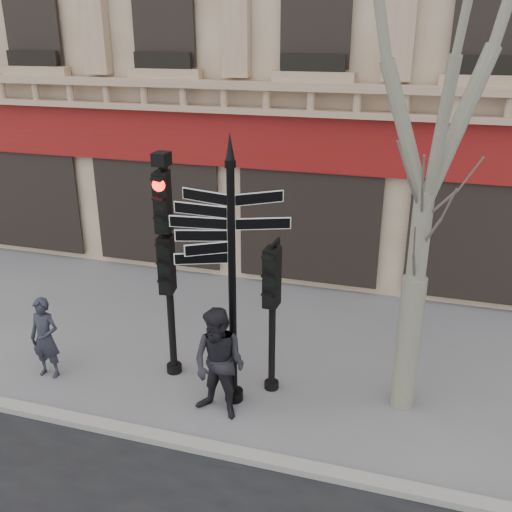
% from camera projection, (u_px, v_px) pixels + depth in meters
% --- Properties ---
extents(ground, '(80.00, 80.00, 0.00)m').
position_uv_depth(ground, '(247.00, 400.00, 9.89)').
color(ground, '#5C5C61').
rests_on(ground, ground).
extents(kerb, '(80.00, 0.25, 0.12)m').
position_uv_depth(kerb, '(220.00, 450.00, 8.62)').
color(kerb, gray).
rests_on(kerb, ground).
extents(fingerpost, '(2.28, 2.28, 4.62)m').
position_uv_depth(fingerpost, '(231.00, 231.00, 8.78)').
color(fingerpost, black).
rests_on(fingerpost, ground).
extents(traffic_signal_main, '(0.51, 0.40, 4.15)m').
position_uv_depth(traffic_signal_main, '(166.00, 241.00, 9.77)').
color(traffic_signal_main, black).
rests_on(traffic_signal_main, ground).
extents(traffic_signal_secondary, '(0.47, 0.34, 2.70)m').
position_uv_depth(traffic_signal_secondary, '(273.00, 293.00, 9.54)').
color(traffic_signal_secondary, black).
rests_on(traffic_signal_secondary, ground).
extents(pedestrian_a, '(0.58, 0.39, 1.56)m').
position_uv_depth(pedestrian_a, '(45.00, 338.00, 10.35)').
color(pedestrian_a, '#23242E').
rests_on(pedestrian_a, ground).
extents(pedestrian_b, '(1.06, 0.90, 1.93)m').
position_uv_depth(pedestrian_b, '(219.00, 364.00, 9.19)').
color(pedestrian_b, black).
rests_on(pedestrian_b, ground).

